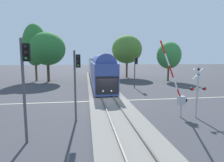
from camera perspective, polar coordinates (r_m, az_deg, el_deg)
ground_plane at (r=21.80m, az=-1.22°, el=-6.06°), size 220.00×220.00×0.00m
road_centre_stripe at (r=21.80m, az=-1.22°, el=-6.05°), size 44.00×0.20×0.01m
railway_track at (r=21.78m, az=-1.22°, el=-5.82°), size 4.40×80.00×0.32m
commuter_train at (r=41.04m, az=-4.51°, el=4.08°), size 3.04×41.00×5.16m
crossing_gate_near at (r=16.45m, az=19.87°, el=-3.65°), size 2.57×0.40×6.34m
crossing_signal_mast at (r=16.76m, az=24.74°, el=-1.81°), size 1.36×0.44×4.22m
traffic_signal_median at (r=14.57m, az=-10.78°, el=1.98°), size 0.53×0.38×5.53m
traffic_signal_far_side at (r=30.59m, az=7.24°, el=4.34°), size 0.53×0.38×5.22m
traffic_signal_near_left at (r=11.62m, az=-25.04°, el=1.87°), size 0.53×0.38×6.08m
oak_behind_train at (r=41.05m, az=-19.16°, el=9.28°), size 7.30×7.30×10.16m
elm_centre_background at (r=47.42m, az=4.59°, el=9.60°), size 7.48×7.48×10.52m
maple_right_background at (r=41.47m, az=16.99°, el=7.52°), size 5.06×5.06×8.29m
pine_left_background at (r=43.13m, az=-22.52°, el=10.14°), size 4.91×4.91×12.02m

